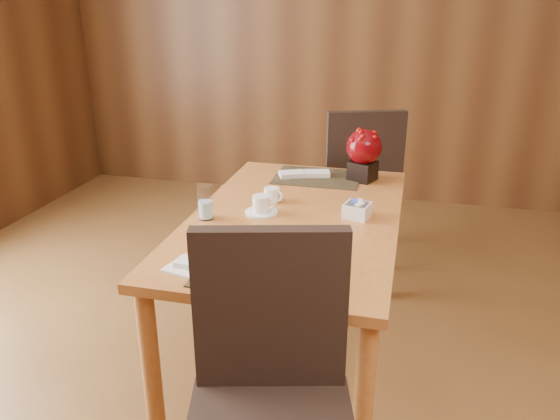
% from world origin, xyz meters
% --- Properties ---
extents(back_wall, '(5.00, 0.02, 2.80)m').
position_xyz_m(back_wall, '(0.00, 3.00, 1.40)').
color(back_wall, '#573319').
rests_on(back_wall, ground).
extents(dining_table, '(0.90, 1.50, 0.75)m').
position_xyz_m(dining_table, '(0.00, 0.60, 0.65)').
color(dining_table, '#BD7134').
rests_on(dining_table, ground).
extents(placemat_near, '(0.45, 0.33, 0.01)m').
position_xyz_m(placemat_near, '(0.00, 0.05, 0.75)').
color(placemat_near, black).
rests_on(placemat_near, dining_table).
extents(placemat_far, '(0.45, 0.33, 0.01)m').
position_xyz_m(placemat_far, '(0.00, 1.15, 0.75)').
color(placemat_far, black).
rests_on(placemat_far, dining_table).
extents(soup_setting, '(0.28, 0.28, 0.11)m').
position_xyz_m(soup_setting, '(-0.04, 0.05, 0.81)').
color(soup_setting, white).
rests_on(soup_setting, dining_table).
extents(coffee_cup, '(0.15, 0.15, 0.08)m').
position_xyz_m(coffee_cup, '(-0.15, 0.59, 0.79)').
color(coffee_cup, white).
rests_on(coffee_cup, dining_table).
extents(water_glass, '(0.07, 0.07, 0.15)m').
position_xyz_m(water_glass, '(-0.37, 0.47, 0.83)').
color(water_glass, silver).
rests_on(water_glass, dining_table).
extents(creamer_jug, '(0.12, 0.12, 0.07)m').
position_xyz_m(creamer_jug, '(-0.15, 0.74, 0.78)').
color(creamer_jug, white).
rests_on(creamer_jug, dining_table).
extents(sugar_caddy, '(0.13, 0.13, 0.06)m').
position_xyz_m(sugar_caddy, '(0.27, 0.64, 0.78)').
color(sugar_caddy, white).
rests_on(sugar_caddy, dining_table).
extents(berry_decor, '(0.18, 0.18, 0.27)m').
position_xyz_m(berry_decor, '(0.23, 1.17, 0.90)').
color(berry_decor, black).
rests_on(berry_decor, dining_table).
extents(napkins_far, '(0.28, 0.18, 0.02)m').
position_xyz_m(napkins_far, '(-0.06, 1.15, 0.77)').
color(napkins_far, white).
rests_on(napkins_far, dining_table).
extents(bread_plate, '(0.18, 0.18, 0.01)m').
position_xyz_m(bread_plate, '(-0.26, 0.02, 0.75)').
color(bread_plate, white).
rests_on(bread_plate, dining_table).
extents(near_chair, '(0.59, 0.59, 1.04)m').
position_xyz_m(near_chair, '(0.14, -0.35, 0.59)').
color(near_chair, black).
rests_on(near_chair, ground).
extents(far_chair, '(0.62, 0.62, 1.04)m').
position_xyz_m(far_chair, '(0.17, 1.67, 0.59)').
color(far_chair, black).
rests_on(far_chair, ground).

